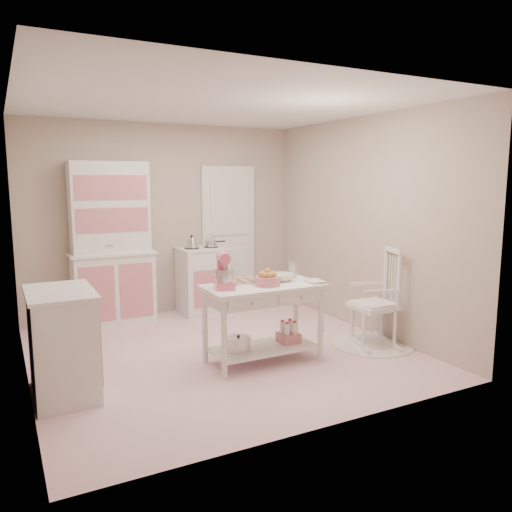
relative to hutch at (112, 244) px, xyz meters
The scene contains 14 objects.
room_shell 1.93m from the hutch, 64.86° to the right, with size 3.84×3.84×2.62m.
door 1.74m from the hutch, ahead, with size 0.82×0.05×2.04m, color white.
hutch is the anchor object (origin of this frame).
stove 1.33m from the hutch, ahead, with size 0.62×0.57×0.92m, color white.
base_cabinet 2.28m from the hutch, 112.68° to the right, with size 0.54×0.84×0.92m, color white.
lace_rug 3.44m from the hutch, 42.90° to the right, with size 0.92×0.92×0.01m, color white.
rocking_chair 3.31m from the hutch, 42.90° to the right, with size 0.48×0.72×1.10m, color white.
work_table 2.46m from the hutch, 63.69° to the right, with size 1.20×0.60×0.80m, color white.
stand_mixer 2.20m from the hutch, 73.32° to the right, with size 0.20×0.28×0.34m, color #EF6483.
cookie_tray 2.16m from the hutch, 65.15° to the right, with size 0.34×0.24×0.02m, color silver.
bread_basket 2.43m from the hutch, 63.79° to the right, with size 0.25×0.25×0.09m, color #C9737D.
mixing_bowl 2.44m from the hutch, 57.34° to the right, with size 0.25×0.25×0.08m, color silver.
metal_pitcher 2.47m from the hutch, 52.81° to the right, with size 0.10×0.10×0.17m, color silver.
recipe_book 2.71m from the hutch, 56.23° to the right, with size 0.16×0.22×0.02m, color silver.
Camera 1 is at (-2.06, -4.77, 1.83)m, focal length 35.00 mm.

